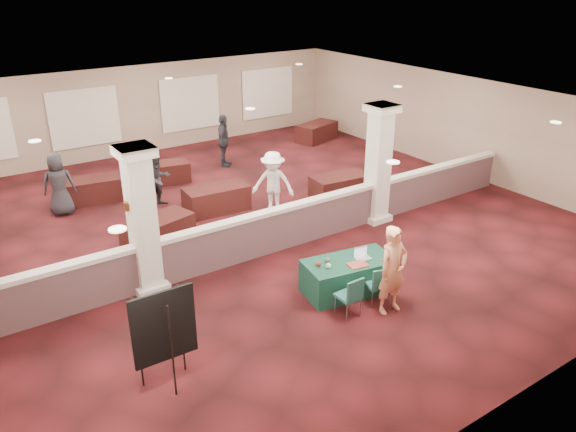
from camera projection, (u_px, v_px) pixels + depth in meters
ground at (253, 226)px, 15.07m from camera, size 16.00×16.00×0.00m
wall_back at (140, 110)px, 20.47m from camera, size 16.00×0.04×3.20m
wall_front at (526, 316)px, 8.37m from camera, size 16.00×0.04×3.20m
wall_right at (460, 125)px, 18.53m from camera, size 0.04×16.00×3.20m
ceiling at (250, 108)px, 13.77m from camera, size 16.00×16.00×0.02m
partition_wall at (284, 226)px, 13.71m from camera, size 15.60×0.28×1.10m
column_left at (142, 220)px, 11.48m from camera, size 0.72×0.72×3.20m
column_right at (378, 163)px, 14.81m from camera, size 0.72×0.72×3.20m
sconce_left at (127, 206)px, 11.18m from camera, size 0.12×0.12×0.18m
sconce_right at (153, 200)px, 11.47m from camera, size 0.12×0.12×0.18m
near_table at (349, 276)px, 11.91m from camera, size 2.04×1.26×0.73m
conf_chair_main at (380, 283)px, 11.36m from camera, size 0.56×0.56×0.87m
conf_chair_side at (351, 294)px, 10.98m from camera, size 0.44×0.45×0.87m
easel_board at (164, 327)px, 8.88m from camera, size 1.06×0.54×1.80m
woman at (393, 270)px, 11.01m from camera, size 0.67×0.46×1.85m
far_table_front_left at (158, 232)px, 13.95m from camera, size 1.88×1.26×0.70m
far_table_front_center at (216, 199)px, 15.89m from camera, size 1.83×1.01×0.72m
far_table_front_right at (340, 187)px, 16.81m from camera, size 1.79×1.02×0.70m
far_table_back_left at (91, 190)px, 16.54m from camera, size 1.83×1.11×0.70m
far_table_back_center at (163, 173)px, 18.01m from camera, size 1.72×1.07×0.65m
far_table_back_right at (317, 132)px, 22.40m from camera, size 1.90×1.31×0.70m
attendee_a at (158, 179)px, 16.05m from camera, size 0.86×0.62×1.61m
attendee_b at (273, 183)px, 15.46m from camera, size 1.19×1.21×1.82m
attendee_c at (224, 141)px, 19.28m from camera, size 1.05×1.15×1.81m
attendee_d at (59, 184)px, 15.47m from camera, size 0.98×0.71×1.78m
laptop_base at (363, 258)px, 11.83m from camera, size 0.37×0.28×0.02m
laptop_screen at (360, 251)px, 11.88m from camera, size 0.33×0.07×0.22m
screen_glow at (361, 252)px, 11.88m from camera, size 0.30×0.06×0.19m
knitting at (358, 265)px, 11.57m from camera, size 0.45×0.36×0.03m
yarn_cream at (328, 266)px, 11.45m from camera, size 0.11×0.11×0.11m
yarn_red at (319, 264)px, 11.52m from camera, size 0.10×0.10×0.10m
yarn_grey at (328, 260)px, 11.67m from camera, size 0.10×0.10×0.10m
scissors at (383, 260)px, 11.77m from camera, size 0.12×0.05×0.01m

